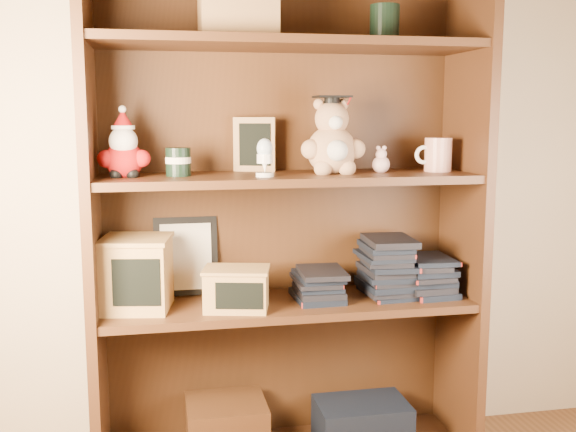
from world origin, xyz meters
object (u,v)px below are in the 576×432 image
Objects in this scene: grad_teddy_bear at (332,143)px; teacher_mug at (437,155)px; treats_box at (137,273)px; bookcase at (284,226)px.

grad_teddy_bear is 0.35m from teacher_mug.
grad_teddy_bear is at bearing -0.62° from treats_box.
teacher_mug is (0.49, -0.05, 0.22)m from bookcase.
bookcase is at bearing 157.42° from grad_teddy_bear.
grad_teddy_bear is 0.71m from treats_box.
bookcase is at bearing 6.41° from treats_box.
treats_box is at bearing 179.38° from grad_teddy_bear.
grad_teddy_bear is at bearing -22.58° from bookcase.
teacher_mug is at bearing 0.06° from treats_box.
teacher_mug is 1.01m from treats_box.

